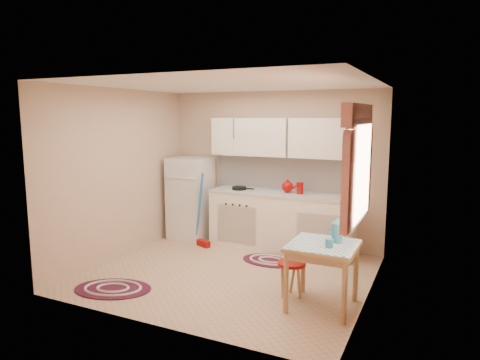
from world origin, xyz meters
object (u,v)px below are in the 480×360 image
Objects in this scene: base_cabinets at (281,222)px; table at (322,276)px; stool at (291,279)px; fridge at (191,198)px.

base_cabinets reaches higher than table.
table is at bearing -57.35° from base_cabinets.
base_cabinets is 5.36× the size of stool.
base_cabinets is 1.81m from stool.
table is (2.75, -1.71, -0.34)m from fridge.
fridge is 2.88m from stool.
table is at bearing -31.84° from fridge.
table is 0.44m from stool.
fridge is 3.26m from table.
fridge reaches higher than stool.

